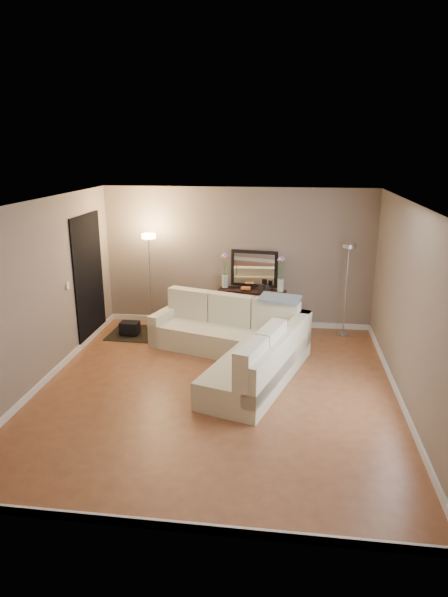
# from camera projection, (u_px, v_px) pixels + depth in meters

# --- Properties ---
(floor) EXTENTS (5.00, 5.50, 0.01)m
(floor) POSITION_uv_depth(u_px,v_px,m) (217.00, 390.00, 7.04)
(floor) COLOR #975A37
(floor) RESTS_ON ground
(ceiling) EXTENTS (5.00, 5.50, 0.01)m
(ceiling) POSITION_uv_depth(u_px,v_px,m) (216.00, 203.00, 6.28)
(ceiling) COLOR white
(ceiling) RESTS_ON ground
(wall_back) EXTENTS (5.00, 0.02, 2.60)m
(wall_back) POSITION_uv_depth(u_px,v_px,m) (238.00, 258.00, 9.28)
(wall_back) COLOR gray
(wall_back) RESTS_ON ground
(wall_front) EXTENTS (5.00, 0.02, 2.60)m
(wall_front) POSITION_uv_depth(u_px,v_px,m) (167.00, 401.00, 4.04)
(wall_front) COLOR gray
(wall_front) RESTS_ON ground
(wall_left) EXTENTS (0.02, 5.50, 2.60)m
(wall_left) POSITION_uv_depth(u_px,v_px,m) (39.00, 295.00, 6.97)
(wall_left) COLOR gray
(wall_left) RESTS_ON ground
(wall_right) EXTENTS (0.02, 5.50, 2.60)m
(wall_right) POSITION_uv_depth(u_px,v_px,m) (411.00, 309.00, 6.35)
(wall_right) COLOR gray
(wall_right) RESTS_ON ground
(baseboard_back) EXTENTS (5.00, 0.03, 0.10)m
(baseboard_back) POSITION_uv_depth(u_px,v_px,m) (237.00, 322.00, 9.62)
(baseboard_back) COLOR white
(baseboard_back) RESTS_ON ground
(baseboard_front) EXTENTS (5.00, 0.03, 0.10)m
(baseboard_front) POSITION_uv_depth(u_px,v_px,m) (172.00, 526.00, 4.43)
(baseboard_front) COLOR white
(baseboard_front) RESTS_ON ground
(baseboard_left) EXTENTS (0.03, 5.50, 0.10)m
(baseboard_left) POSITION_uv_depth(u_px,v_px,m) (50.00, 376.00, 7.33)
(baseboard_left) COLOR white
(baseboard_left) RESTS_ON ground
(baseboard_right) EXTENTS (0.03, 5.50, 0.10)m
(baseboard_right) POSITION_uv_depth(u_px,v_px,m) (399.00, 397.00, 6.71)
(baseboard_right) COLOR white
(baseboard_right) RESTS_ON ground
(doorway) EXTENTS (0.02, 1.20, 2.20)m
(doorway) POSITION_uv_depth(u_px,v_px,m) (89.00, 278.00, 8.64)
(doorway) COLOR black
(doorway) RESTS_ON ground
(switch_plate) EXTENTS (0.02, 0.08, 0.12)m
(switch_plate) POSITION_uv_depth(u_px,v_px,m) (68.00, 286.00, 7.80)
(switch_plate) COLOR white
(switch_plate) RESTS_ON ground
(sectional_sofa) EXTENTS (2.73, 3.14, 0.91)m
(sectional_sofa) POSITION_uv_depth(u_px,v_px,m) (238.00, 343.00, 7.82)
(sectional_sofa) COLOR beige
(sectional_sofa) RESTS_ON floor
(throw_blanket) EXTENTS (0.73, 0.53, 0.09)m
(throw_blanket) POSITION_uv_depth(u_px,v_px,m) (280.00, 299.00, 8.01)
(throw_blanket) COLOR gray
(throw_blanket) RESTS_ON sectional_sofa
(console_table) EXTENTS (1.27, 0.49, 0.76)m
(console_table) POSITION_uv_depth(u_px,v_px,m) (248.00, 307.00, 9.28)
(console_table) COLOR black
(console_table) RESTS_ON floor
(leaning_mirror) EXTENTS (0.87, 0.15, 0.68)m
(leaning_mirror) POSITION_uv_depth(u_px,v_px,m) (254.00, 269.00, 9.20)
(leaning_mirror) COLOR black
(leaning_mirror) RESTS_ON console_table
(table_decor) EXTENTS (0.52, 0.15, 0.12)m
(table_decor) POSITION_uv_depth(u_px,v_px,m) (252.00, 288.00, 9.12)
(table_decor) COLOR orange
(table_decor) RESTS_ON console_table
(flower_vase_left) EXTENTS (0.15, 0.13, 0.65)m
(flower_vase_left) POSITION_uv_depth(u_px,v_px,m) (225.00, 273.00, 9.21)
(flower_vase_left) COLOR silver
(flower_vase_left) RESTS_ON console_table
(flower_vase_right) EXTENTS (0.15, 0.13, 0.65)m
(flower_vase_right) POSITION_uv_depth(u_px,v_px,m) (281.00, 276.00, 8.95)
(flower_vase_right) COLOR silver
(flower_vase_right) RESTS_ON console_table
(floor_lamp_lit) EXTENTS (0.26, 0.26, 1.79)m
(floor_lamp_lit) POSITION_uv_depth(u_px,v_px,m) (150.00, 263.00, 9.07)
(floor_lamp_lit) COLOR silver
(floor_lamp_lit) RESTS_ON floor
(floor_lamp_unlit) EXTENTS (0.28, 0.28, 1.68)m
(floor_lamp_unlit) POSITION_uv_depth(u_px,v_px,m) (347.00, 272.00, 8.73)
(floor_lamp_unlit) COLOR silver
(floor_lamp_unlit) RESTS_ON floor
(charcoal_rug) EXTENTS (1.19, 0.91, 0.02)m
(charcoal_rug) POSITION_uv_depth(u_px,v_px,m) (142.00, 334.00, 9.12)
(charcoal_rug) COLOR black
(charcoal_rug) RESTS_ON floor
(black_bag) EXTENTS (0.34, 0.24, 0.21)m
(black_bag) POSITION_uv_depth(u_px,v_px,m) (130.00, 328.00, 9.02)
(black_bag) COLOR black
(black_bag) RESTS_ON charcoal_rug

